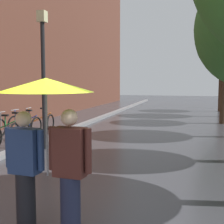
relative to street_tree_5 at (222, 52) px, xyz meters
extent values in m
cube|color=slate|center=(-6.45, -8.21, -3.87)|extent=(0.30, 36.00, 0.12)
cylinder|color=#473323|center=(-0.28, -6.22, -2.55)|extent=(0.29, 0.29, 2.78)
cylinder|color=#473323|center=(-0.04, -3.10, -2.50)|extent=(0.29, 0.29, 2.87)
cylinder|color=#473323|center=(0.00, 0.00, -2.48)|extent=(0.22, 0.22, 2.90)
ellipsoid|color=#387533|center=(0.00, 0.00, 0.02)|extent=(2.41, 2.41, 2.82)
torus|color=black|center=(-7.14, -13.06, -3.58)|extent=(0.16, 0.70, 0.70)
cylinder|color=#1E7A38|center=(-7.54, -13.12, -3.38)|extent=(0.88, 0.16, 0.43)
cylinder|color=#1E7A38|center=(-7.44, -13.10, -3.31)|extent=(0.04, 0.04, 0.55)
cube|color=black|center=(-7.44, -13.10, -3.00)|extent=(0.23, 0.13, 0.06)
torus|color=black|center=(-7.26, -12.36, -3.58)|extent=(0.13, 0.70, 0.70)
cylinder|color=slate|center=(-7.66, -12.32, -3.38)|extent=(0.88, 0.12, 0.43)
cylinder|color=slate|center=(-7.56, -12.33, -3.31)|extent=(0.04, 0.04, 0.55)
cube|color=black|center=(-7.56, -12.33, -3.00)|extent=(0.23, 0.12, 0.06)
cylinder|color=slate|center=(-8.19, -12.27, -3.29)|extent=(0.04, 0.04, 0.58)
cylinder|color=#9E9EA3|center=(-8.19, -12.27, -3.00)|extent=(0.07, 0.46, 0.03)
torus|color=black|center=(-8.27, -11.36, -3.58)|extent=(0.12, 0.70, 0.70)
torus|color=black|center=(-7.25, -11.44, -3.58)|extent=(0.12, 0.70, 0.70)
cylinder|color=#233DA8|center=(-7.66, -11.41, -3.38)|extent=(0.88, 0.11, 0.43)
cylinder|color=#233DA8|center=(-7.56, -11.42, -3.31)|extent=(0.04, 0.04, 0.55)
cube|color=black|center=(-7.56, -11.42, -3.00)|extent=(0.23, 0.12, 0.06)
cylinder|color=#233DA8|center=(-8.19, -11.36, -3.29)|extent=(0.04, 0.04, 0.58)
cylinder|color=#9E9EA3|center=(-8.19, -11.36, -3.00)|extent=(0.07, 0.46, 0.03)
torus|color=black|center=(-8.17, -10.54, -3.58)|extent=(0.11, 0.70, 0.70)
torus|color=black|center=(-7.16, -10.46, -3.58)|extent=(0.11, 0.70, 0.70)
cylinder|color=orange|center=(-7.56, -10.49, -3.38)|extent=(0.88, 0.10, 0.43)
cylinder|color=orange|center=(-7.46, -10.49, -3.31)|extent=(0.04, 0.04, 0.55)
cube|color=black|center=(-7.46, -10.49, -3.00)|extent=(0.23, 0.12, 0.06)
cylinder|color=orange|center=(-8.09, -10.53, -3.29)|extent=(0.04, 0.04, 0.58)
cylinder|color=#9E9EA3|center=(-8.09, -10.53, -3.00)|extent=(0.06, 0.46, 0.03)
cylinder|color=black|center=(-3.69, -18.19, -3.53)|extent=(0.26, 0.26, 0.81)
cube|color=navy|center=(-3.69, -18.19, -2.83)|extent=(0.41, 0.25, 0.60)
sphere|color=beige|center=(-3.69, -18.19, -2.40)|extent=(0.21, 0.21, 0.21)
cylinder|color=navy|center=(-3.94, -18.18, -2.79)|extent=(0.09, 0.09, 0.54)
cylinder|color=navy|center=(-3.44, -18.21, -2.79)|extent=(0.09, 0.09, 0.54)
cylinder|color=#1E233D|center=(-3.02, -18.24, -3.52)|extent=(0.26, 0.26, 0.83)
cube|color=#4C231E|center=(-3.02, -18.24, -2.79)|extent=(0.41, 0.25, 0.62)
sphere|color=beige|center=(-3.02, -18.24, -2.35)|extent=(0.21, 0.21, 0.21)
cylinder|color=#4C231E|center=(-3.27, -18.22, -2.76)|extent=(0.09, 0.09, 0.56)
cylinder|color=#4C231E|center=(-2.77, -18.25, -2.76)|extent=(0.09, 0.09, 0.56)
cylinder|color=#9E9EA3|center=(-3.35, -18.19, -2.58)|extent=(0.02, 0.02, 1.11)
cone|color=#BCE019|center=(-3.35, -18.19, -1.95)|extent=(1.23, 1.23, 0.18)
cylinder|color=black|center=(-5.85, -13.48, -2.07)|extent=(0.12, 0.12, 3.72)
cube|color=beige|center=(-5.85, -13.48, -0.05)|extent=(0.24, 0.24, 0.32)
camera|label=1|loc=(-1.49, -21.81, -1.90)|focal=49.93mm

